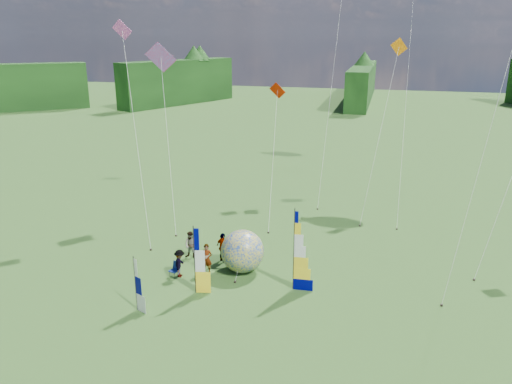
% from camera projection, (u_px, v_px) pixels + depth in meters
% --- Properties ---
extents(ground, '(220.00, 220.00, 0.00)m').
position_uv_depth(ground, '(255.00, 323.00, 24.73)').
color(ground, '#335D23').
rests_on(ground, ground).
extents(treeline_ring, '(210.00, 210.00, 8.00)m').
position_uv_depth(treeline_ring, '(255.00, 249.00, 23.51)').
color(treeline_ring, '#24571B').
rests_on(treeline_ring, ground).
extents(feather_banner_main, '(1.27, 0.18, 4.66)m').
position_uv_depth(feather_banner_main, '(294.00, 251.00, 27.25)').
color(feather_banner_main, '#000164').
rests_on(feather_banner_main, ground).
extents(side_banner_left, '(1.06, 0.31, 3.83)m').
position_uv_depth(side_banner_left, '(195.00, 261.00, 27.01)').
color(side_banner_left, yellow).
rests_on(side_banner_left, ground).
extents(side_banner_far, '(0.84, 0.45, 2.93)m').
position_uv_depth(side_banner_far, '(135.00, 285.00, 25.44)').
color(side_banner_far, white).
rests_on(side_banner_far, ground).
extents(bol_inflatable, '(2.79, 2.79, 2.59)m').
position_uv_depth(bol_inflatable, '(242.00, 251.00, 29.73)').
color(bol_inflatable, '#002BA1').
rests_on(bol_inflatable, ground).
extents(spectator_a, '(0.67, 0.44, 1.84)m').
position_uv_depth(spectator_a, '(207.00, 259.00, 29.62)').
color(spectator_a, '#66594C').
rests_on(spectator_a, ground).
extents(spectator_b, '(0.90, 0.50, 1.78)m').
position_uv_depth(spectator_b, '(191.00, 245.00, 31.59)').
color(spectator_b, '#66594C').
rests_on(spectator_b, ground).
extents(spectator_c, '(0.54, 1.13, 1.68)m').
position_uv_depth(spectator_c, '(180.00, 263.00, 29.18)').
color(spectator_c, '#66594C').
rests_on(spectator_c, ground).
extents(spectator_d, '(1.18, 0.99, 1.89)m').
position_uv_depth(spectator_d, '(223.00, 248.00, 31.08)').
color(spectator_d, '#66594C').
rests_on(spectator_d, ground).
extents(camp_chair, '(0.67, 0.67, 0.92)m').
position_uv_depth(camp_chair, '(174.00, 270.00, 29.25)').
color(camp_chair, navy).
rests_on(camp_chair, ground).
extents(kite_whale, '(7.22, 16.81, 19.18)m').
position_uv_depth(kite_whale, '(407.00, 88.00, 39.18)').
color(kite_whale, black).
rests_on(kite_whale, ground).
extents(kite_rainbow_delta, '(9.93, 11.51, 13.86)m').
position_uv_depth(kite_rainbow_delta, '(167.00, 131.00, 36.19)').
color(kite_rainbow_delta, red).
rests_on(kite_rainbow_delta, ground).
extents(kite_parafoil, '(7.93, 9.58, 20.75)m').
position_uv_depth(kite_parafoil, '(495.00, 102.00, 25.12)').
color(kite_parafoil, red).
rests_on(kite_parafoil, ground).
extents(small_kite_red, '(4.96, 12.19, 10.23)m').
position_uv_depth(small_kite_red, '(273.00, 149.00, 38.79)').
color(small_kite_red, red).
rests_on(small_kite_red, ground).
extents(small_kite_orange, '(7.98, 10.69, 13.85)m').
position_uv_depth(small_kite_orange, '(381.00, 126.00, 38.14)').
color(small_kite_orange, orange).
rests_on(small_kite_orange, ground).
extents(small_kite_pink, '(7.32, 8.79, 15.10)m').
position_uv_depth(small_kite_pink, '(135.00, 128.00, 33.78)').
color(small_kite_pink, '#D34FAA').
rests_on(small_kite_pink, ground).
extents(small_kite_green, '(7.93, 13.86, 20.55)m').
position_uv_depth(small_kite_green, '(332.00, 75.00, 42.73)').
color(small_kite_green, green).
rests_on(small_kite_green, ground).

